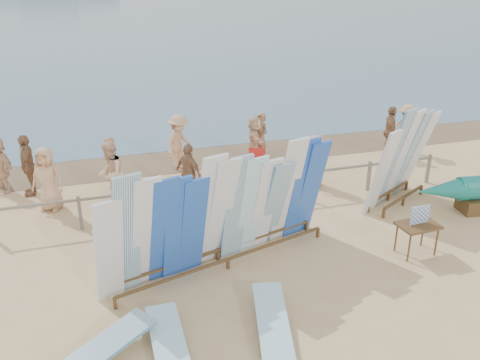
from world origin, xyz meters
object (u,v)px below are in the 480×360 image
object	(u,v)px
beachgoer_1	(112,164)
beachgoer_10	(390,131)
beachgoer_3	(179,143)
beachgoer_extra_0	(406,129)
beach_chair_left	(244,190)
stroller	(258,172)
beachgoer_0	(47,179)
beachgoer_2	(110,174)
beach_chair_right	(228,185)
side_surfboard_rack	(401,160)
beachgoer_4	(189,173)
vendor_table	(416,238)
beachgoer_7	(261,137)
beachgoer_5	(255,139)
beachgoer_extra_1	(28,165)
flat_board_b	(275,342)
main_surfboard_rack	(222,215)
beachgoer_6	(315,161)

from	to	relation	value
beachgoer_1	beachgoer_10	size ratio (longest dim) A/B	0.93
beachgoer_3	beachgoer_extra_0	world-z (taller)	beachgoer_3
beach_chair_left	beachgoer_1	world-z (taller)	beachgoer_1
stroller	beachgoer_0	world-z (taller)	beachgoer_0
beachgoer_2	beach_chair_right	bearing A→B (deg)	99.19
beachgoer_10	side_surfboard_rack	bearing A→B (deg)	179.09
beach_chair_left	beach_chair_right	xyz separation A→B (m)	(-0.36, 0.43, 0.01)
beach_chair_right	beachgoer_4	size ratio (longest dim) A/B	0.59
vendor_table	beachgoer_7	distance (m)	6.78
side_surfboard_rack	beachgoer_extra_0	world-z (taller)	side_surfboard_rack
side_surfboard_rack	beachgoer_5	world-z (taller)	side_surfboard_rack
beach_chair_right	beachgoer_3	size ratio (longest dim) A/B	0.54
beachgoer_extra_1	beachgoer_7	bearing A→B (deg)	93.16
beach_chair_left	beachgoer_5	size ratio (longest dim) A/B	0.60
vendor_table	beachgoer_extra_0	size ratio (longest dim) A/B	0.70
flat_board_b	beachgoer_4	world-z (taller)	beachgoer_4
main_surfboard_rack	beachgoer_6	xyz separation A→B (m)	(3.70, 3.38, -0.44)
flat_board_b	beachgoer_5	distance (m)	8.83
vendor_table	beachgoer_4	bearing A→B (deg)	131.60
beachgoer_extra_1	beachgoer_10	distance (m)	11.47
beach_chair_left	beach_chair_right	world-z (taller)	beach_chair_right
stroller	beachgoer_2	distance (m)	4.22
beachgoer_5	beachgoer_6	size ratio (longest dim) A/B	1.00
beachgoer_extra_1	beachgoer_7	distance (m)	7.15
stroller	beachgoer_extra_1	world-z (taller)	beachgoer_extra_1
flat_board_b	beachgoer_4	distance (m)	6.20
beachgoer_1	beachgoer_2	bearing A→B (deg)	137.31
beachgoer_3	side_surfboard_rack	bearing A→B (deg)	-84.75
beachgoer_1	beachgoer_extra_1	size ratio (longest dim) A/B	0.91
beachgoer_extra_0	beachgoer_3	bearing A→B (deg)	-155.11
vendor_table	beach_chair_right	bearing A→B (deg)	122.72
stroller	beachgoer_6	world-z (taller)	beachgoer_6
beachgoer_4	beachgoer_0	distance (m)	3.72
main_surfboard_rack	side_surfboard_rack	distance (m)	5.60
stroller	beachgoer_extra_1	size ratio (longest dim) A/B	0.61
main_surfboard_rack	stroller	xyz separation A→B (m)	(2.11, 3.81, -0.79)
beachgoer_0	beachgoer_extra_1	bearing A→B (deg)	138.75
beachgoer_2	beachgoer_5	bearing A→B (deg)	126.64
flat_board_b	side_surfboard_rack	bearing A→B (deg)	52.87
beachgoer_5	beachgoer_extra_1	bearing A→B (deg)	104.81
beach_chair_left	beachgoer_4	size ratio (longest dim) A/B	0.58
beachgoer_5	beachgoer_10	size ratio (longest dim) A/B	0.91
vendor_table	beachgoer_3	world-z (taller)	beachgoer_3
beachgoer_4	beachgoer_0	bearing A→B (deg)	51.33
side_surfboard_rack	beachgoer_6	xyz separation A→B (m)	(-1.66, 1.78, -0.49)
beach_chair_left	beachgoer_5	world-z (taller)	beachgoer_5
beachgoer_7	beachgoer_10	size ratio (longest dim) A/B	0.95
stroller	beachgoer_7	distance (m)	2.15
main_surfboard_rack	flat_board_b	bearing A→B (deg)	-101.60
beachgoer_0	beachgoer_7	distance (m)	6.80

